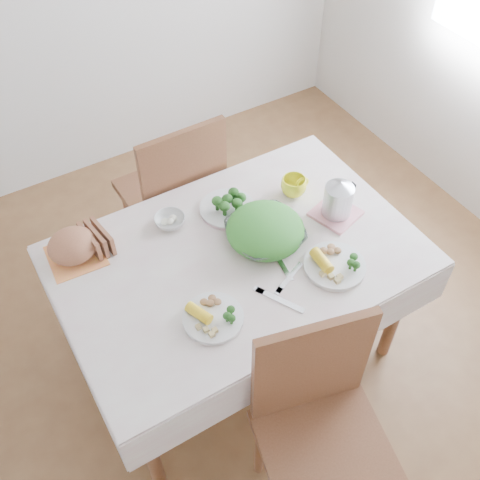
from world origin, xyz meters
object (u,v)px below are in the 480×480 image
salad_bowl (265,234)px  dinner_plate_right (335,266)px  chair_near (325,456)px  yellow_mug (294,186)px  chair_far (170,198)px  dinner_plate_left (213,318)px  electric_kettle (339,195)px  dining_table (239,308)px

salad_bowl → dinner_plate_right: size_ratio=1.22×
chair_near → yellow_mug: chair_near is taller
salad_bowl → yellow_mug: bearing=33.5°
chair_far → dinner_plate_right: chair_far is taller
chair_near → dinner_plate_left: chair_near is taller
chair_near → yellow_mug: size_ratio=8.74×
yellow_mug → chair_near: bearing=-117.2°
dinner_plate_right → electric_kettle: size_ratio=1.43×
chair_near → yellow_mug: bearing=76.3°
dinner_plate_left → yellow_mug: (0.66, 0.42, 0.04)m
dinner_plate_left → electric_kettle: (0.74, 0.21, 0.11)m
chair_far → dinner_plate_right: bearing=104.3°
electric_kettle → dinner_plate_left: bearing=177.0°
chair_far → electric_kettle: chair_far is taller
chair_near → dinner_plate_right: size_ratio=4.01×
chair_far → electric_kettle: 1.00m
chair_near → electric_kettle: (0.59, 0.77, 0.42)m
dinner_plate_left → yellow_mug: yellow_mug is taller
dinner_plate_right → chair_far: bearing=105.4°
salad_bowl → dinner_plate_left: bearing=-148.1°
dining_table → electric_kettle: size_ratio=7.78×
dining_table → yellow_mug: yellow_mug is taller
chair_near → yellow_mug: 1.16m
dining_table → dinner_plate_right: (0.30, -0.27, 0.40)m
salad_bowl → electric_kettle: (0.36, -0.03, 0.08)m
dinner_plate_left → yellow_mug: size_ratio=2.01×
salad_bowl → dinner_plate_left: salad_bowl is taller
dinner_plate_right → yellow_mug: yellow_mug is taller
chair_far → yellow_mug: 0.76m
chair_near → chair_far: (0.12, 1.55, -0.00)m
chair_near → dinner_plate_right: bearing=66.5°
dinner_plate_right → dining_table: bearing=138.6°
dinner_plate_right → yellow_mug: 0.47m
chair_far → yellow_mug: chair_far is taller
salad_bowl → electric_kettle: 0.37m
chair_far → salad_bowl: chair_far is taller
chair_near → salad_bowl: bearing=87.2°
dinner_plate_left → dinner_plate_right: (0.55, -0.03, 0.00)m
dining_table → chair_far: (0.02, 0.75, 0.09)m
salad_bowl → dinner_plate_left: 0.46m
salad_bowl → electric_kettle: bearing=-5.1°
chair_near → salad_bowl: size_ratio=3.28×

